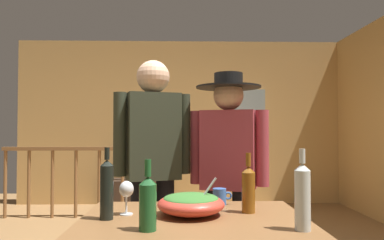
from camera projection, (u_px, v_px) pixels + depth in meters
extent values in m
cube|color=tan|center=(181.00, 122.00, 5.98)|extent=(5.29, 0.10, 2.66)
cube|color=#8FA1A4|center=(247.00, 107.00, 5.96)|extent=(0.58, 0.03, 0.59)
cylinder|color=brown|center=(5.00, 184.00, 4.95)|extent=(0.04, 0.04, 0.92)
cylinder|color=brown|center=(29.00, 184.00, 4.96)|extent=(0.04, 0.04, 0.92)
cylinder|color=brown|center=(52.00, 184.00, 4.97)|extent=(0.04, 0.04, 0.92)
cylinder|color=brown|center=(76.00, 184.00, 4.98)|extent=(0.04, 0.04, 0.92)
cylinder|color=brown|center=(99.00, 184.00, 4.98)|extent=(0.04, 0.04, 0.92)
cylinder|color=brown|center=(122.00, 184.00, 4.99)|extent=(0.04, 0.04, 0.92)
cylinder|color=brown|center=(146.00, 184.00, 5.00)|extent=(0.04, 0.04, 0.92)
cylinder|color=brown|center=(169.00, 184.00, 5.01)|extent=(0.04, 0.04, 0.92)
cube|color=brown|center=(88.00, 149.00, 4.99)|extent=(2.31, 0.07, 0.05)
cube|color=brown|center=(169.00, 180.00, 5.01)|extent=(0.10, 0.10, 1.02)
cube|color=#38281E|center=(133.00, 194.00, 5.58)|extent=(0.90, 0.40, 0.44)
cube|color=black|center=(133.00, 179.00, 5.59)|extent=(0.20, 0.12, 0.02)
cylinder|color=black|center=(133.00, 176.00, 5.59)|extent=(0.03, 0.03, 0.08)
cube|color=black|center=(133.00, 164.00, 5.57)|extent=(0.51, 0.06, 0.29)
cube|color=black|center=(133.00, 164.00, 5.54)|extent=(0.47, 0.01, 0.26)
cube|color=brown|center=(194.00, 221.00, 1.88)|extent=(1.16, 0.83, 0.04)
ellipsoid|color=#CC3D2D|center=(191.00, 204.00, 1.93)|extent=(0.36, 0.36, 0.11)
ellipsoid|color=#38702D|center=(191.00, 199.00, 1.93)|extent=(0.29, 0.29, 0.05)
cylinder|color=silver|center=(204.00, 195.00, 1.93)|extent=(0.13, 0.01, 0.18)
cylinder|color=silver|center=(126.00, 214.00, 1.93)|extent=(0.07, 0.07, 0.01)
cylinder|color=silver|center=(126.00, 205.00, 1.93)|extent=(0.01, 0.01, 0.10)
ellipsoid|color=silver|center=(126.00, 189.00, 1.94)|extent=(0.08, 0.08, 0.09)
cylinder|color=silver|center=(303.00, 200.00, 1.63)|extent=(0.07, 0.07, 0.27)
cone|color=silver|center=(302.00, 167.00, 1.64)|extent=(0.07, 0.07, 0.03)
cylinder|color=silver|center=(302.00, 156.00, 1.64)|extent=(0.03, 0.03, 0.07)
cylinder|color=brown|center=(248.00, 192.00, 1.99)|extent=(0.07, 0.07, 0.22)
cone|color=brown|center=(248.00, 169.00, 1.99)|extent=(0.07, 0.07, 0.03)
cylinder|color=brown|center=(248.00, 160.00, 1.99)|extent=(0.03, 0.03, 0.07)
cylinder|color=#1E5628|center=(148.00, 207.00, 1.63)|extent=(0.08, 0.08, 0.21)
cone|color=#1E5628|center=(148.00, 180.00, 1.63)|extent=(0.08, 0.08, 0.04)
cylinder|color=#1E5628|center=(148.00, 168.00, 1.64)|extent=(0.03, 0.03, 0.08)
cylinder|color=black|center=(107.00, 192.00, 1.84)|extent=(0.07, 0.07, 0.27)
cone|color=black|center=(107.00, 163.00, 1.84)|extent=(0.07, 0.07, 0.03)
cylinder|color=black|center=(107.00, 153.00, 1.84)|extent=(0.03, 0.03, 0.06)
cylinder|color=#3866B2|center=(219.00, 197.00, 2.20)|extent=(0.08, 0.08, 0.10)
torus|color=#3866B2|center=(228.00, 196.00, 2.20)|extent=(0.05, 0.01, 0.05)
cylinder|color=black|center=(165.00, 239.00, 2.57)|extent=(0.13, 0.13, 0.85)
cube|color=#2D3323|center=(153.00, 136.00, 2.56)|extent=(0.41, 0.32, 0.60)
cylinder|color=#2D3323|center=(184.00, 134.00, 2.64)|extent=(0.09, 0.09, 0.57)
cylinder|color=#2D3323|center=(120.00, 134.00, 2.49)|extent=(0.09, 0.09, 0.57)
sphere|color=#D8A884|center=(153.00, 77.00, 2.58)|extent=(0.23, 0.23, 0.23)
cube|color=#9E3842|center=(229.00, 150.00, 2.57)|extent=(0.42, 0.32, 0.55)
cylinder|color=#9E3842|center=(262.00, 148.00, 2.51)|extent=(0.09, 0.09, 0.53)
cylinder|color=#9E3842|center=(197.00, 147.00, 2.64)|extent=(0.09, 0.09, 0.53)
sphere|color=#D8A884|center=(228.00, 95.00, 2.59)|extent=(0.22, 0.22, 0.22)
cylinder|color=black|center=(228.00, 87.00, 2.59)|extent=(0.46, 0.46, 0.01)
cylinder|color=black|center=(228.00, 80.00, 2.59)|extent=(0.20, 0.20, 0.10)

